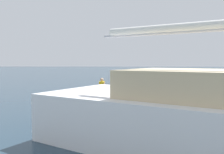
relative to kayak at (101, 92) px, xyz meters
The scene contains 3 objects.
ground_plane 2.01m from the kayak, behind, with size 160.00×160.00×0.00m, color #233847.
kayak is the anchor object (origin of this frame).
kayaker 0.46m from the kayak, 168.04° to the right, with size 0.65×2.45×0.73m.
Camera 1 is at (1.07, 15.13, 2.04)m, focal length 39.63 mm.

